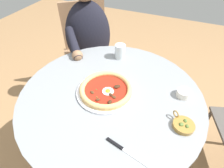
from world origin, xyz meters
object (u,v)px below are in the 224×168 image
object	(u,v)px
ramekin_capers	(184,93)
cafe_chair_diner	(87,46)
pizza_on_plate	(106,90)
diner_person	(90,58)
steak_knife	(122,148)
dining_table	(111,111)
olive_pan	(183,125)
water_glass	(120,52)

from	to	relation	value
ramekin_capers	cafe_chair_diner	bearing A→B (deg)	59.26
pizza_on_plate	diner_person	size ratio (longest dim) A/B	0.26
pizza_on_plate	cafe_chair_diner	xyz separation A→B (m)	(0.64, 0.49, -0.21)
steak_knife	ramekin_capers	size ratio (longest dim) A/B	2.94
dining_table	cafe_chair_diner	world-z (taller)	cafe_chair_diner
ramekin_capers	diner_person	bearing A→B (deg)	62.85
olive_pan	steak_knife	bearing A→B (deg)	134.36
steak_knife	olive_pan	xyz separation A→B (m)	(0.20, -0.20, 0.01)
dining_table	ramekin_capers	size ratio (longest dim) A/B	13.47
pizza_on_plate	cafe_chair_diner	distance (m)	0.83
dining_table	pizza_on_plate	world-z (taller)	pizza_on_plate
steak_knife	olive_pan	world-z (taller)	olive_pan
water_glass	cafe_chair_diner	xyz separation A→B (m)	(0.31, 0.44, -0.23)
steak_knife	diner_person	distance (m)	1.00
pizza_on_plate	water_glass	world-z (taller)	water_glass
steak_knife	dining_table	bearing A→B (deg)	31.55
pizza_on_plate	steak_knife	xyz separation A→B (m)	(-0.26, -0.19, -0.01)
water_glass	diner_person	bearing A→B (deg)	60.16
water_glass	steak_knife	size ratio (longest dim) A/B	0.43
olive_pan	water_glass	bearing A→B (deg)	48.99
ramekin_capers	cafe_chair_diner	distance (m)	1.02
steak_knife	ramekin_capers	xyz separation A→B (m)	(0.39, -0.18, 0.02)
water_glass	olive_pan	world-z (taller)	water_glass
cafe_chair_diner	diner_person	bearing A→B (deg)	-141.78
ramekin_capers	cafe_chair_diner	size ratio (longest dim) A/B	0.08
dining_table	water_glass	distance (m)	0.38
cafe_chair_diner	water_glass	bearing A→B (deg)	-125.79
dining_table	diner_person	size ratio (longest dim) A/B	0.80
water_glass	diner_person	distance (m)	0.48
ramekin_capers	olive_pan	size ratio (longest dim) A/B	0.68
cafe_chair_diner	pizza_on_plate	bearing A→B (deg)	-142.80
olive_pan	diner_person	size ratio (longest dim) A/B	0.09
water_glass	ramekin_capers	distance (m)	0.46
diner_person	cafe_chair_diner	size ratio (longest dim) A/B	1.29
water_glass	steak_knife	world-z (taller)	water_glass
ramekin_capers	cafe_chair_diner	world-z (taller)	cafe_chair_diner
dining_table	diner_person	xyz separation A→B (m)	(0.52, 0.42, -0.08)
ramekin_capers	olive_pan	distance (m)	0.19
water_glass	steak_knife	xyz separation A→B (m)	(-0.58, -0.24, -0.04)
steak_knife	cafe_chair_diner	world-z (taller)	cafe_chair_diner
dining_table	olive_pan	distance (m)	0.40
ramekin_capers	diner_person	xyz separation A→B (m)	(0.39, 0.76, -0.24)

